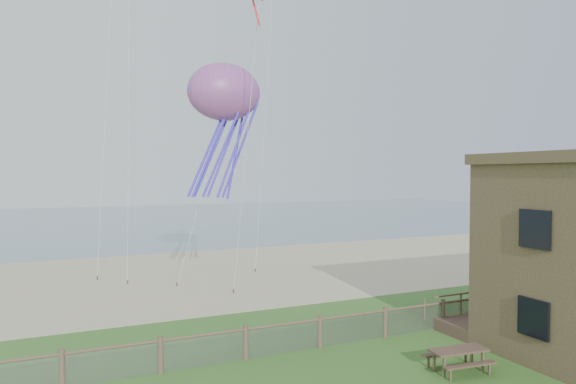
% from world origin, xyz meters
% --- Properties ---
extents(sand_beach, '(72.00, 20.00, 0.02)m').
position_xyz_m(sand_beach, '(0.00, 22.00, 0.00)').
color(sand_beach, tan).
rests_on(sand_beach, ground).
extents(ocean, '(160.00, 68.00, 0.02)m').
position_xyz_m(ocean, '(0.00, 66.00, 0.00)').
color(ocean, slate).
rests_on(ocean, ground).
extents(chainlink_fence, '(36.20, 0.20, 1.25)m').
position_xyz_m(chainlink_fence, '(0.00, 6.00, 0.55)').
color(chainlink_fence, '#4A392A').
rests_on(chainlink_fence, ground).
extents(motel_deck, '(15.00, 2.00, 0.50)m').
position_xyz_m(motel_deck, '(13.00, 5.00, 0.25)').
color(motel_deck, brown).
rests_on(motel_deck, ground).
extents(picnic_table, '(2.10, 1.67, 0.83)m').
position_xyz_m(picnic_table, '(3.15, 2.02, 0.41)').
color(picnic_table, brown).
rests_on(picnic_table, ground).
extents(octopus_kite, '(4.43, 3.69, 7.85)m').
position_xyz_m(octopus_kite, '(-0.57, 16.06, 9.11)').
color(octopus_kite, '#FF6128').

